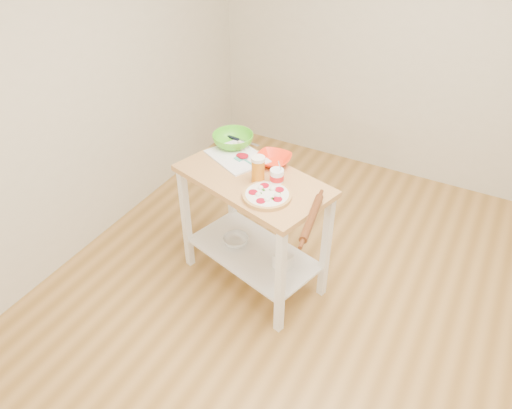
{
  "coord_description": "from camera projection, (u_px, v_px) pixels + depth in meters",
  "views": [
    {
      "loc": [
        0.68,
        -2.12,
        2.69
      ],
      "look_at": [
        -0.57,
        0.19,
        0.75
      ],
      "focal_mm": 35.0,
      "sensor_mm": 36.0,
      "label": 1
    }
  ],
  "objects": [
    {
      "name": "shelf_bin",
      "position": [
        283.0,
        262.0,
        3.46
      ],
      "size": [
        0.13,
        0.13,
        0.11
      ],
      "primitive_type": "cube",
      "rotation": [
        0.0,
        0.0,
        -0.27
      ],
      "color": "white",
      "rests_on": "prep_island"
    },
    {
      "name": "orange_bowl",
      "position": [
        273.0,
        160.0,
        3.37
      ],
      "size": [
        0.26,
        0.26,
        0.06
      ],
      "primitive_type": "imported",
      "rotation": [
        0.0,
        0.0,
        0.1
      ],
      "color": "#FF3311",
      "rests_on": "prep_island"
    },
    {
      "name": "yogurt_tub",
      "position": [
        277.0,
        177.0,
        3.15
      ],
      "size": [
        0.09,
        0.09,
        0.19
      ],
      "color": "white",
      "rests_on": "prep_island"
    },
    {
      "name": "room_shell",
      "position": [
        336.0,
        161.0,
        2.55
      ],
      "size": [
        4.04,
        4.54,
        2.74
      ],
      "color": "#AB7D3F",
      "rests_on": "ground"
    },
    {
      "name": "beer_pint",
      "position": [
        258.0,
        169.0,
        3.16
      ],
      "size": [
        0.09,
        0.09,
        0.18
      ],
      "color": "#C96F11",
      "rests_on": "prep_island"
    },
    {
      "name": "rolling_pin",
      "position": [
        312.0,
        218.0,
        2.86
      ],
      "size": [
        0.13,
        0.43,
        0.05
      ],
      "primitive_type": "cylinder",
      "rotation": [
        1.57,
        0.0,
        0.18
      ],
      "color": "#5E2F15",
      "rests_on": "prep_island"
    },
    {
      "name": "prep_island",
      "position": [
        253.0,
        210.0,
        3.4
      ],
      "size": [
        1.13,
        0.81,
        0.9
      ],
      "rotation": [
        0.0,
        0.0,
        -0.27
      ],
      "color": "tan",
      "rests_on": "ground"
    },
    {
      "name": "cutting_board",
      "position": [
        237.0,
        156.0,
        3.45
      ],
      "size": [
        0.49,
        0.44,
        0.04
      ],
      "rotation": [
        0.0,
        0.0,
        -0.44
      ],
      "color": "white",
      "rests_on": "prep_island"
    },
    {
      "name": "green_bowl",
      "position": [
        233.0,
        140.0,
        3.55
      ],
      "size": [
        0.37,
        0.37,
        0.09
      ],
      "primitive_type": "imported",
      "rotation": [
        0.0,
        0.0,
        -0.3
      ],
      "color": "#4EC121",
      "rests_on": "prep_island"
    },
    {
      "name": "pizza",
      "position": [
        267.0,
        195.0,
        3.06
      ],
      "size": [
        0.31,
        0.31,
        0.05
      ],
      "rotation": [
        0.0,
        0.0,
        -0.54
      ],
      "color": "tan",
      "rests_on": "prep_island"
    },
    {
      "name": "shelf_glass_bowl",
      "position": [
        236.0,
        241.0,
        3.67
      ],
      "size": [
        0.24,
        0.24,
        0.06
      ],
      "primitive_type": "imported",
      "rotation": [
        0.0,
        0.0,
        -0.32
      ],
      "color": "silver",
      "rests_on": "prep_island"
    },
    {
      "name": "spatula",
      "position": [
        243.0,
        160.0,
        3.39
      ],
      "size": [
        0.16,
        0.05,
        0.01
      ],
      "rotation": [
        0.0,
        0.0,
        -0.34
      ],
      "color": "#40AF98",
      "rests_on": "cutting_board"
    },
    {
      "name": "knife",
      "position": [
        239.0,
        140.0,
        3.62
      ],
      "size": [
        0.27,
        0.04,
        0.01
      ],
      "rotation": [
        0.0,
        0.0,
        -0.1
      ],
      "color": "silver",
      "rests_on": "cutting_board"
    }
  ]
}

